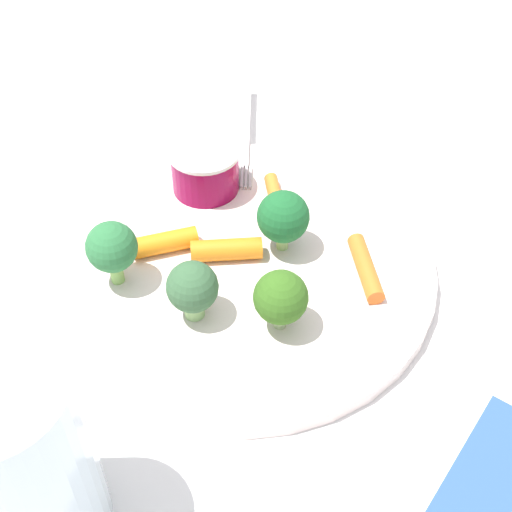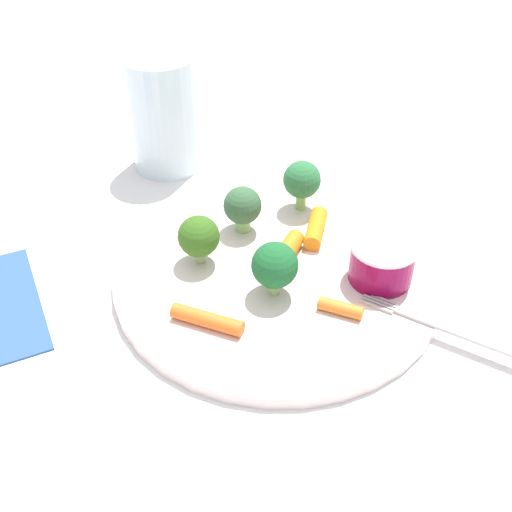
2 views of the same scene
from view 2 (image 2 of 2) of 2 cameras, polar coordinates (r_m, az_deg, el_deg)
The scene contains 13 objects.
ground_plane at distance 0.57m, azimuth 1.90°, elevation -1.83°, with size 2.40×2.40×0.00m, color silver.
plate at distance 0.57m, azimuth 1.92°, elevation -1.38°, with size 0.28×0.28×0.01m, color silver.
sauce_cup at distance 0.55m, azimuth 11.02°, elevation -0.44°, with size 0.06×0.06×0.04m.
broccoli_floret_0 at distance 0.61m, azimuth 4.06°, elevation 6.66°, with size 0.04×0.04×0.05m.
broccoli_floret_1 at distance 0.55m, azimuth -5.06°, elevation 1.69°, with size 0.04×0.04×0.05m.
broccoli_floret_2 at distance 0.59m, azimuth -1.19°, elevation 4.38°, with size 0.03×0.03×0.04m.
broccoli_floret_3 at distance 0.52m, azimuth 1.67°, elevation -0.85°, with size 0.04×0.04×0.05m.
carrot_stick_0 at distance 0.56m, azimuth 2.52°, elevation 0.27°, with size 0.02×0.02×0.05m, color orange.
carrot_stick_1 at distance 0.51m, azimuth -4.63°, elevation -5.39°, with size 0.01×0.01×0.06m, color orange.
carrot_stick_2 at distance 0.59m, azimuth 5.64°, elevation 2.27°, with size 0.02×0.02×0.05m, color orange.
carrot_stick_3 at distance 0.52m, azimuth 7.43°, elevation -4.55°, with size 0.01×0.01×0.04m, color orange.
fork at distance 0.53m, azimuth 17.18°, elevation -6.43°, with size 0.16×0.03×0.00m.
drinking_glass at distance 0.69m, azimuth -8.12°, elevation 12.35°, with size 0.07×0.07×0.12m, color silver.
Camera 2 is at (-0.25, 0.34, 0.38)m, focal length 45.47 mm.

